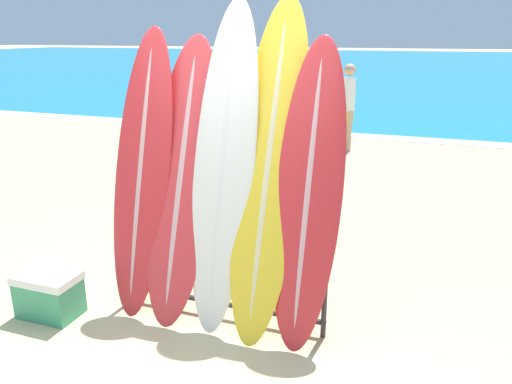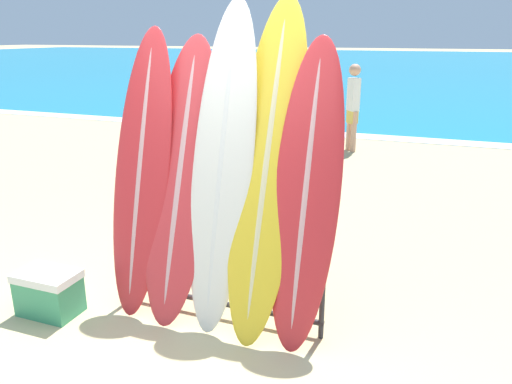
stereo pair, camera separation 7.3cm
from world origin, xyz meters
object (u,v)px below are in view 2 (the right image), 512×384
object	(u,v)px
surfboard_slot_3	(267,168)
person_near_water	(353,104)
surfboard_rack	(220,268)
surfboard_slot_2	(222,167)
person_mid_beach	(201,116)
surfboard_slot_4	(306,195)
person_far_left	(280,106)
surfboard_slot_1	(181,179)
cooler_box	(49,293)
surfboard_slot_0	(142,172)

from	to	relation	value
surfboard_slot_3	person_near_water	bearing A→B (deg)	94.24
surfboard_rack	surfboard_slot_2	world-z (taller)	surfboard_slot_2
surfboard_slot_2	person_mid_beach	distance (m)	4.79
surfboard_slot_4	person_mid_beach	xyz separation A→B (m)	(-2.95, 4.22, -0.23)
surfboard_slot_4	person_mid_beach	distance (m)	5.16
person_mid_beach	person_far_left	distance (m)	1.55
surfboard_slot_1	surfboard_slot_2	bearing A→B (deg)	1.59
surfboard_slot_3	cooler_box	size ratio (longest dim) A/B	5.06
surfboard_slot_0	surfboard_slot_1	world-z (taller)	surfboard_slot_0
surfboard_slot_4	cooler_box	bearing A→B (deg)	-166.01
person_far_left	cooler_box	world-z (taller)	person_far_left
person_near_water	cooler_box	distance (m)	6.88
surfboard_slot_1	person_mid_beach	world-z (taller)	surfboard_slot_1
person_near_water	surfboard_rack	bearing A→B (deg)	-39.21
surfboard_slot_1	surfboard_slot_4	size ratio (longest dim) A/B	1.00
surfboard_rack	cooler_box	world-z (taller)	surfboard_rack
surfboard_slot_1	surfboard_slot_3	size ratio (longest dim) A/B	0.89
person_mid_beach	surfboard_rack	bearing A→B (deg)	-160.36
person_mid_beach	person_far_left	size ratio (longest dim) A/B	0.93
surfboard_slot_2	person_far_left	size ratio (longest dim) A/B	1.44
surfboard_slot_0	person_mid_beach	world-z (taller)	surfboard_slot_0
surfboard_rack	person_far_left	bearing A→B (deg)	103.21
surfboard_slot_2	surfboard_slot_4	distance (m)	0.67
surfboard_slot_4	person_near_water	bearing A→B (deg)	97.09
surfboard_rack	person_far_left	world-z (taller)	person_far_left
person_near_water	person_far_left	size ratio (longest dim) A/B	0.97
person_far_left	surfboard_slot_0	bearing A→B (deg)	120.21
surfboard_rack	person_near_water	bearing A→B (deg)	91.07
surfboard_slot_1	surfboard_slot_4	bearing A→B (deg)	-1.31
surfboard_slot_3	person_far_left	world-z (taller)	surfboard_slot_3
surfboard_slot_2	person_far_left	bearing A→B (deg)	103.41
surfboard_slot_1	person_mid_beach	bearing A→B (deg)	114.81
surfboard_slot_4	person_far_left	size ratio (longest dim) A/B	1.29
surfboard_slot_2	person_far_left	distance (m)	5.52
surfboard_slot_0	person_near_water	world-z (taller)	surfboard_slot_0
cooler_box	surfboard_slot_1	bearing A→B (deg)	28.19
surfboard_slot_2	surfboard_slot_3	xyz separation A→B (m)	(0.34, 0.04, 0.01)
surfboard_slot_0	surfboard_slot_1	size ratio (longest dim) A/B	1.03
surfboard_rack	person_near_water	size ratio (longest dim) A/B	1.02
surfboard_slot_2	person_far_left	xyz separation A→B (m)	(-1.28, 5.36, -0.30)
person_mid_beach	person_far_left	bearing A→B (deg)	-49.55
surfboard_slot_3	person_near_water	size ratio (longest dim) A/B	1.50
person_far_left	surfboard_slot_2	bearing A→B (deg)	127.35
surfboard_rack	person_far_left	xyz separation A→B (m)	(-1.28, 5.45, 0.49)
surfboard_rack	cooler_box	bearing A→B (deg)	-161.70
surfboard_rack	surfboard_slot_0	bearing A→B (deg)	175.14
surfboard_rack	person_mid_beach	bearing A→B (deg)	118.20
person_mid_beach	surfboard_slot_4	bearing A→B (deg)	-153.59
surfboard_slot_3	person_far_left	xyz separation A→B (m)	(-1.62, 5.32, -0.31)
surfboard_slot_0	surfboard_slot_4	distance (m)	1.35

